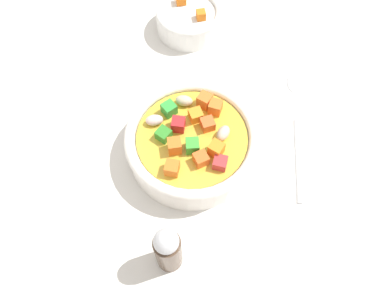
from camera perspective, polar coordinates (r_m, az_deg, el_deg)
ground_plane at (r=55.99cm, az=0.00°, el=-1.64°), size 140.00×140.00×2.00cm
soup_bowl_main at (r=52.69cm, az=0.00°, el=0.27°), size 17.79×17.79×6.24cm
spoon at (r=59.65cm, az=14.88°, el=3.95°), size 19.22×12.90×0.88cm
side_bowl_small at (r=67.70cm, az=-0.53°, el=17.60°), size 10.54×10.54×5.13cm
pepper_shaker at (r=45.40cm, az=-3.50°, el=-14.98°), size 3.08×3.08×9.54cm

